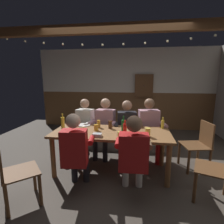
{
  "coord_description": "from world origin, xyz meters",
  "views": [
    {
      "loc": [
        0.43,
        -2.72,
        1.67
      ],
      "look_at": [
        0.0,
        0.24,
        1.06
      ],
      "focal_mm": 27.91,
      "sensor_mm": 36.0,
      "label": 1
    }
  ],
  "objects": [
    {
      "name": "person_2",
      "position": [
        0.24,
        0.77,
        0.66
      ],
      "size": [
        0.56,
        0.57,
        1.19
      ],
      "rotation": [
        0.0,
        0.0,
        3.27
      ],
      "color": "black",
      "rests_on": "ground_plane"
    },
    {
      "name": "chair_empty_near_right",
      "position": [
        -1.12,
        -0.9,
        0.48
      ],
      "size": [
        0.62,
        0.62,
        0.88
      ],
      "rotation": [
        0.0,
        0.0,
        -0.83
      ],
      "color": "brown",
      "rests_on": "ground_plane"
    },
    {
      "name": "string_lights",
      "position": [
        -0.0,
        0.34,
        2.26
      ],
      "size": [
        3.94,
        0.04,
        0.18
      ],
      "color": "#F9EAB2"
    },
    {
      "name": "plate_0",
      "position": [
        -0.59,
        0.44,
        0.75
      ],
      "size": [
        0.26,
        0.26,
        0.01
      ],
      "primitive_type": "cylinder",
      "color": "white",
      "rests_on": "dining_table"
    },
    {
      "name": "bottle_3",
      "position": [
        0.91,
        0.45,
        0.82
      ],
      "size": [
        0.05,
        0.05,
        0.21
      ],
      "color": "gold",
      "rests_on": "dining_table"
    },
    {
      "name": "bottle_0",
      "position": [
        0.21,
        0.11,
        0.85
      ],
      "size": [
        0.07,
        0.07,
        0.29
      ],
      "color": "#195923",
      "rests_on": "dining_table"
    },
    {
      "name": "bottle_1",
      "position": [
        -0.9,
        0.18,
        0.85
      ],
      "size": [
        0.07,
        0.07,
        0.28
      ],
      "color": "gold",
      "rests_on": "dining_table"
    },
    {
      "name": "bottle_2",
      "position": [
        0.25,
        -0.05,
        0.84
      ],
      "size": [
        0.06,
        0.06,
        0.25
      ],
      "color": "red",
      "rests_on": "dining_table"
    },
    {
      "name": "back_wall_upper",
      "position": [
        0.0,
        2.98,
        1.86
      ],
      "size": [
        5.58,
        0.12,
        1.37
      ],
      "primitive_type": "cube",
      "color": "beige"
    },
    {
      "name": "ground_plane",
      "position": [
        0.0,
        0.0,
        0.0
      ],
      "size": [
        7.02,
        7.02,
        0.0
      ],
      "primitive_type": "plane",
      "color": "#423A33"
    },
    {
      "name": "pint_glass_1",
      "position": [
        -0.27,
        0.35,
        0.81
      ],
      "size": [
        0.06,
        0.06,
        0.14
      ],
      "primitive_type": "cylinder",
      "color": "gold",
      "rests_on": "dining_table"
    },
    {
      "name": "person_3",
      "position": [
        0.69,
        0.77,
        0.68
      ],
      "size": [
        0.59,
        0.59,
        1.24
      ],
      "rotation": [
        0.0,
        0.0,
        3.33
      ],
      "color": "#B78493",
      "rests_on": "ground_plane"
    },
    {
      "name": "person_1",
      "position": [
        -0.24,
        0.77,
        0.67
      ],
      "size": [
        0.56,
        0.57,
        1.23
      ],
      "rotation": [
        0.0,
        0.0,
        3.01
      ],
      "color": "#B78493",
      "rests_on": "ground_plane"
    },
    {
      "name": "ceiling_beam",
      "position": [
        0.0,
        0.39,
        2.47
      ],
      "size": [
        5.03,
        0.14,
        0.16
      ],
      "primitive_type": "cube",
      "color": "brown"
    },
    {
      "name": "wall_dart_cabinet",
      "position": [
        0.63,
        2.85,
        1.4
      ],
      "size": [
        0.56,
        0.15,
        0.7
      ],
      "color": "brown"
    },
    {
      "name": "pint_glass_4",
      "position": [
        0.18,
        -0.19,
        0.79
      ],
      "size": [
        0.07,
        0.07,
        0.1
      ],
      "primitive_type": "cylinder",
      "color": "#E5C64C",
      "rests_on": "dining_table"
    },
    {
      "name": "person_5",
      "position": [
        0.4,
        -0.52,
        0.66
      ],
      "size": [
        0.53,
        0.52,
        1.19
      ],
      "rotation": [
        0.0,
        0.0,
        0.04
      ],
      "color": "#AD1919",
      "rests_on": "ground_plane"
    },
    {
      "name": "pint_glass_2",
      "position": [
        -0.04,
        0.31,
        0.81
      ],
      "size": [
        0.07,
        0.07,
        0.14
      ],
      "primitive_type": "cylinder",
      "color": "#4C2D19",
      "rests_on": "dining_table"
    },
    {
      "name": "pint_glass_0",
      "position": [
        0.61,
        -0.04,
        0.81
      ],
      "size": [
        0.08,
        0.08,
        0.14
      ],
      "primitive_type": "cylinder",
      "color": "#E5C64C",
      "rests_on": "dining_table"
    },
    {
      "name": "back_wall_wainscot",
      "position": [
        0.0,
        2.98,
        0.59
      ],
      "size": [
        5.58,
        0.12,
        1.17
      ],
      "primitive_type": "cube",
      "color": "brown",
      "rests_on": "ground_plane"
    },
    {
      "name": "table_candle",
      "position": [
        -0.48,
        0.07,
        0.78
      ],
      "size": [
        0.04,
        0.04,
        0.08
      ],
      "primitive_type": "cylinder",
      "color": "#F9E08C",
      "rests_on": "dining_table"
    },
    {
      "name": "person_0",
      "position": [
        -0.69,
        0.77,
        0.66
      ],
      "size": [
        0.53,
        0.58,
        1.21
      ],
      "rotation": [
        0.0,
        0.0,
        2.97
      ],
      "color": "silver",
      "rests_on": "ground_plane"
    },
    {
      "name": "person_4",
      "position": [
        -0.41,
        -0.51,
        0.65
      ],
      "size": [
        0.52,
        0.55,
        1.2
      ],
      "rotation": [
        0.0,
        0.0,
        0.13
      ],
      "color": "#AD1919",
      "rests_on": "ground_plane"
    },
    {
      "name": "dining_table",
      "position": [
        0.0,
        0.13,
        0.64
      ],
      "size": [
        2.01,
        0.83,
        0.74
      ],
      "color": "brown",
      "rests_on": "ground_plane"
    },
    {
      "name": "pint_glass_3",
      "position": [
        -0.27,
        0.15,
        0.79
      ],
      "size": [
        0.08,
        0.08,
        0.11
      ],
      "primitive_type": "cylinder",
      "color": "gold",
      "rests_on": "dining_table"
    },
    {
      "name": "condiment_caddy",
      "position": [
        -0.18,
        -0.16,
        0.77
      ],
      "size": [
        0.14,
        0.1,
        0.05
      ],
      "primitive_type": "cube",
      "color": "#B2B7BC",
      "rests_on": "dining_table"
    },
    {
      "name": "chair_empty_far_end",
      "position": [
        1.57,
        0.45,
        0.48
      ],
      "size": [
        0.52,
        0.52,
        0.88
      ],
      "rotation": [
        0.0,
        0.0,
        -4.51
      ],
      "color": "brown",
      "rests_on": "ground_plane"
    },
    {
      "name": "chair_empty_near_left",
      "position": [
        1.54,
        -0.43,
        0.48
      ],
      "size": [
        0.56,
        0.56,
        0.88
      ],
      "rotation": [
        0.0,
        0.0,
        1.22
      ],
      "color": "brown",
      "rests_on": "ground_plane"
    }
  ]
}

